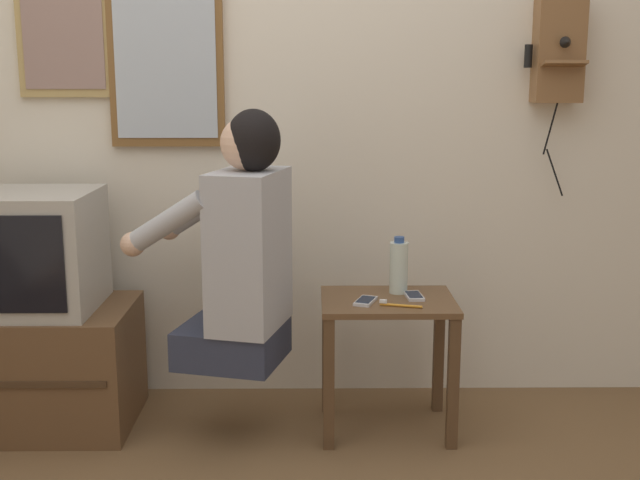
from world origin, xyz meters
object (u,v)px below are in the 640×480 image
at_px(person, 241,248).
at_px(cell_phone_spare, 414,296).
at_px(water_bottle, 399,267).
at_px(toothbrush, 398,305).
at_px(wall_phone_antique, 559,49).
at_px(cell_phone_held, 366,301).
at_px(television, 28,251).
at_px(framed_picture, 64,39).
at_px(wall_mirror, 166,57).

relative_size(person, cell_phone_spare, 7.23).
bearing_deg(water_bottle, toothbrush, -96.73).
xyz_separation_m(wall_phone_antique, cell_phone_spare, (-0.59, -0.32, -0.92)).
relative_size(cell_phone_held, water_bottle, 0.62).
height_order(television, water_bottle, television).
bearing_deg(cell_phone_spare, person, -175.80).
bearing_deg(toothbrush, wall_phone_antique, -40.89).
height_order(person, water_bottle, person).
relative_size(framed_picture, wall_mirror, 0.65).
bearing_deg(television, wall_phone_antique, 7.91).
xyz_separation_m(person, framed_picture, (-0.73, 0.46, 0.75)).
bearing_deg(wall_mirror, cell_phone_spare, -20.70).
xyz_separation_m(wall_phone_antique, toothbrush, (-0.67, -0.45, -0.92)).
bearing_deg(television, water_bottle, 1.13).
bearing_deg(cell_phone_held, toothbrush, -5.89).
xyz_separation_m(cell_phone_held, cell_phone_spare, (0.19, 0.07, 0.00)).
bearing_deg(cell_phone_held, wall_mirror, 171.08).
xyz_separation_m(water_bottle, toothbrush, (-0.02, -0.19, -0.10)).
distance_m(wall_phone_antique, wall_mirror, 1.56).
distance_m(person, framed_picture, 1.15).
height_order(wall_mirror, water_bottle, wall_mirror).
height_order(wall_phone_antique, cell_phone_spare, wall_phone_antique).
xyz_separation_m(television, cell_phone_held, (1.27, -0.11, -0.17)).
relative_size(wall_phone_antique, cell_phone_held, 6.02).
bearing_deg(toothbrush, television, 98.44).
xyz_separation_m(wall_mirror, toothbrush, (0.89, -0.49, -0.89)).
bearing_deg(cell_phone_spare, water_bottle, 123.10).
xyz_separation_m(framed_picture, cell_phone_spare, (1.37, -0.37, -0.96)).
xyz_separation_m(framed_picture, wall_mirror, (0.40, -0.00, -0.07)).
distance_m(television, wall_phone_antique, 2.20).
bearing_deg(cell_phone_held, television, -164.73).
distance_m(water_bottle, toothbrush, 0.21).
distance_m(person, cell_phone_held, 0.50).
distance_m(cell_phone_spare, water_bottle, 0.13).
bearing_deg(cell_phone_held, water_bottle, 65.37).
bearing_deg(wall_mirror, person, -54.69).
bearing_deg(wall_mirror, framed_picture, 179.55).
height_order(cell_phone_held, toothbrush, toothbrush).
distance_m(wall_mirror, toothbrush, 1.35).
bearing_deg(wall_phone_antique, toothbrush, -146.08).
height_order(framed_picture, cell_phone_spare, framed_picture).
height_order(person, cell_phone_spare, person).
bearing_deg(toothbrush, water_bottle, 8.46).
xyz_separation_m(wall_phone_antique, framed_picture, (-1.96, 0.04, 0.04)).
xyz_separation_m(framed_picture, water_bottle, (1.32, -0.30, -0.86)).
height_order(person, wall_phone_antique, wall_phone_antique).
distance_m(person, water_bottle, 0.62).
xyz_separation_m(cell_phone_spare, water_bottle, (-0.05, 0.07, 0.10)).
relative_size(television, cell_phone_spare, 3.93).
bearing_deg(water_bottle, cell_phone_held, -134.79).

